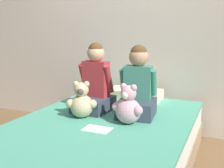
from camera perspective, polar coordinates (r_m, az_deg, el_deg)
name	(u,v)px	position (r m, az deg, el deg)	size (l,w,h in m)	color
wall_behind_bed	(145,23)	(3.31, 6.69, 12.18)	(8.00, 0.06, 2.50)	beige
bed	(102,146)	(2.42, -2.03, -12.50)	(1.42, 2.04, 0.43)	#997F60
child_on_left	(95,84)	(2.62, -3.52, -0.07)	(0.33, 0.38, 0.63)	#384251
child_on_right	(138,87)	(2.46, 5.22, -0.68)	(0.35, 0.38, 0.62)	#384251
teddy_bear_held_by_left_child	(82,102)	(2.43, -6.19, -3.72)	(0.26, 0.20, 0.32)	#D1B78E
teddy_bear_held_by_right_child	(128,107)	(2.26, 3.30, -4.69)	(0.27, 0.21, 0.33)	#DBA3B2
pillow_at_headboard	(134,94)	(3.07, 4.59, -2.12)	(0.57, 0.31, 0.11)	beige
sign_card	(97,129)	(2.17, -3.05, -9.13)	(0.21, 0.15, 0.00)	white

